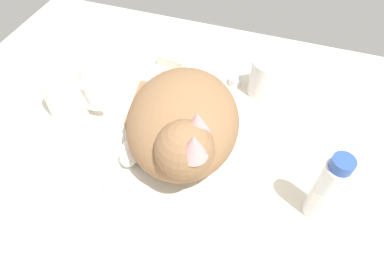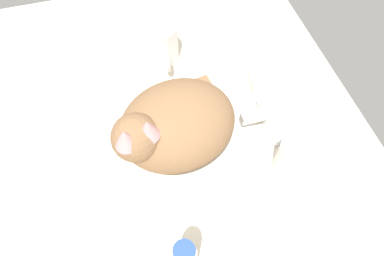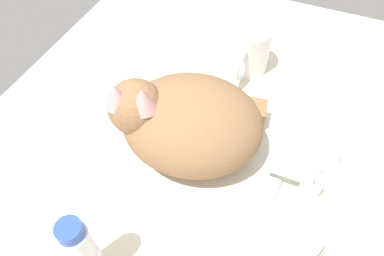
% 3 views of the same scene
% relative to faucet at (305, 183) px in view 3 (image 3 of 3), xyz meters
% --- Properties ---
extents(ground_plane, '(1.10, 0.83, 0.03)m').
position_rel_faucet_xyz_m(ground_plane, '(0.00, -0.20, -0.04)').
color(ground_plane, silver).
extents(sink_basin, '(0.32, 0.32, 0.01)m').
position_rel_faucet_xyz_m(sink_basin, '(0.00, -0.20, -0.02)').
color(sink_basin, silver).
rests_on(sink_basin, ground_plane).
extents(faucet, '(0.12, 0.09, 0.05)m').
position_rel_faucet_xyz_m(faucet, '(0.00, 0.00, 0.00)').
color(faucet, silver).
rests_on(faucet, ground_plane).
extents(cat, '(0.24, 0.26, 0.17)m').
position_rel_faucet_xyz_m(cat, '(0.00, -0.21, 0.06)').
color(cat, '#936B47').
rests_on(cat, sink_basin).
extents(coffee_mug, '(0.13, 0.08, 0.10)m').
position_rel_faucet_xyz_m(coffee_mug, '(-0.25, -0.17, 0.03)').
color(coffee_mug, white).
rests_on(coffee_mug, ground_plane).
extents(rinse_cup, '(0.07, 0.07, 0.08)m').
position_rel_faucet_xyz_m(rinse_cup, '(0.11, 0.00, 0.02)').
color(rinse_cup, white).
rests_on(rinse_cup, ground_plane).
extents(soap_dish, '(0.09, 0.06, 0.01)m').
position_rel_faucet_xyz_m(soap_dish, '(-0.10, 0.02, -0.02)').
color(soap_dish, white).
rests_on(soap_dish, ground_plane).
extents(soap_bar, '(0.07, 0.06, 0.02)m').
position_rel_faucet_xyz_m(soap_bar, '(-0.10, 0.02, 0.00)').
color(soap_bar, silver).
rests_on(soap_bar, soap_dish).
extents(toothpaste_bottle, '(0.04, 0.04, 0.15)m').
position_rel_faucet_xyz_m(toothpaste_bottle, '(0.24, -0.25, 0.05)').
color(toothpaste_bottle, white).
rests_on(toothpaste_bottle, ground_plane).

